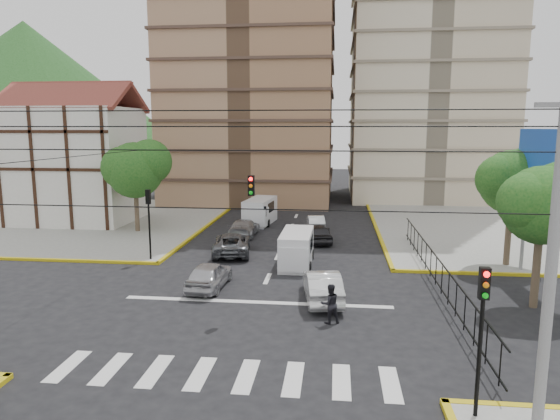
# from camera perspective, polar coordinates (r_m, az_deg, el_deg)

# --- Properties ---
(ground) EXTENTS (160.00, 160.00, 0.00)m
(ground) POSITION_cam_1_polar(r_m,az_deg,el_deg) (23.36, -3.16, -11.47)
(ground) COLOR black
(ground) RESTS_ON ground
(sidewalk_nw) EXTENTS (26.00, 26.00, 0.15)m
(sidewalk_nw) POSITION_cam_1_polar(r_m,az_deg,el_deg) (48.51, -22.92, -1.12)
(sidewalk_nw) COLOR gray
(sidewalk_nw) RESTS_ON ground
(sidewalk_ne) EXTENTS (26.00, 26.00, 0.15)m
(sidewalk_ne) POSITION_cam_1_polar(r_m,az_deg,el_deg) (45.36, 27.40, -2.12)
(sidewalk_ne) COLOR gray
(sidewalk_ne) RESTS_ON ground
(crosswalk_stripes) EXTENTS (12.00, 2.40, 0.01)m
(crosswalk_stripes) POSITION_cam_1_polar(r_m,az_deg,el_deg) (17.99, -6.50, -18.20)
(crosswalk_stripes) COLOR silver
(crosswalk_stripes) RESTS_ON ground
(stop_line) EXTENTS (13.00, 0.40, 0.01)m
(stop_line) POSITION_cam_1_polar(r_m,az_deg,el_deg) (24.47, -2.68, -10.47)
(stop_line) COLOR silver
(stop_line) RESTS_ON ground
(tudor_building) EXTENTS (10.80, 8.05, 12.23)m
(tudor_building) POSITION_cam_1_polar(r_m,az_deg,el_deg) (47.41, -22.27, 5.01)
(tudor_building) COLOR silver
(tudor_building) RESTS_ON ground
(distant_hill) EXTENTS (70.00, 70.00, 28.00)m
(distant_hill) POSITION_cam_1_polar(r_m,az_deg,el_deg) (108.87, -26.77, 11.43)
(distant_hill) COLOR #1B4918
(distant_hill) RESTS_ON ground
(park_fence) EXTENTS (0.10, 22.50, 1.66)m
(park_fence) POSITION_cam_1_polar(r_m,az_deg,el_deg) (27.82, 17.30, -8.43)
(park_fence) COLOR black
(park_fence) RESTS_ON ground
(billboard) EXTENTS (0.36, 6.20, 8.10)m
(billboard) POSITION_cam_1_polar(r_m,az_deg,el_deg) (29.63, 27.76, 3.84)
(billboard) COLOR slate
(billboard) RESTS_ON ground
(tree_park_a) EXTENTS (4.41, 3.60, 6.83)m
(tree_park_a) POSITION_cam_1_polar(r_m,az_deg,el_deg) (25.55, 27.93, 0.86)
(tree_park_a) COLOR #473828
(tree_park_a) RESTS_ON ground
(tree_park_c) EXTENTS (4.65, 3.80, 7.25)m
(tree_park_c) POSITION_cam_1_polar(r_m,az_deg,el_deg) (32.39, 25.16, 3.23)
(tree_park_c) COLOR #473828
(tree_park_c) RESTS_ON ground
(tree_tudor) EXTENTS (5.39, 4.40, 7.43)m
(tree_tudor) POSITION_cam_1_polar(r_m,az_deg,el_deg) (40.76, -16.14, 4.68)
(tree_tudor) COLOR #473828
(tree_tudor) RESTS_ON ground
(traffic_light_se) EXTENTS (0.28, 0.22, 4.40)m
(traffic_light_se) POSITION_cam_1_polar(r_m,az_deg,el_deg) (15.24, 22.08, -11.32)
(traffic_light_se) COLOR black
(traffic_light_se) RESTS_ON ground
(traffic_light_nw) EXTENTS (0.28, 0.22, 4.40)m
(traffic_light_nw) POSITION_cam_1_polar(r_m,az_deg,el_deg) (31.92, -14.77, -0.29)
(traffic_light_nw) COLOR black
(traffic_light_nw) RESTS_ON ground
(traffic_light_hanging) EXTENTS (18.00, 9.12, 0.92)m
(traffic_light_hanging) POSITION_cam_1_polar(r_m,az_deg,el_deg) (19.97, -4.28, 2.42)
(traffic_light_hanging) COLOR black
(traffic_light_hanging) RESTS_ON ground
(utility_pole_se) EXTENTS (1.40, 0.28, 9.00)m
(utility_pole_se) POSITION_cam_1_polar(r_m,az_deg,el_deg) (14.05, 28.55, -6.44)
(utility_pole_se) COLOR slate
(utility_pole_se) RESTS_ON ground
(van_right_lane) EXTENTS (1.95, 4.60, 2.06)m
(van_right_lane) POSITION_cam_1_polar(r_m,az_deg,el_deg) (30.30, 1.88, -4.57)
(van_right_lane) COLOR silver
(van_right_lane) RESTS_ON ground
(van_left_lane) EXTENTS (2.49, 5.08, 2.20)m
(van_left_lane) POSITION_cam_1_polar(r_m,az_deg,el_deg) (43.30, -2.35, -0.23)
(van_left_lane) COLOR silver
(van_left_lane) RESTS_ON ground
(car_silver_front_left) EXTENTS (1.87, 4.23, 1.42)m
(car_silver_front_left) POSITION_cam_1_polar(r_m,az_deg,el_deg) (26.53, -8.10, -7.36)
(car_silver_front_left) COLOR #B2B1B6
(car_silver_front_left) RESTS_ON ground
(car_white_front_right) EXTENTS (2.22, 4.77, 1.51)m
(car_white_front_right) POSITION_cam_1_polar(r_m,az_deg,el_deg) (24.52, 4.85, -8.60)
(car_white_front_right) COLOR silver
(car_white_front_right) RESTS_ON ground
(car_grey_mid_left) EXTENTS (3.10, 5.38, 1.41)m
(car_grey_mid_left) POSITION_cam_1_polar(r_m,az_deg,el_deg) (33.36, -5.52, -3.82)
(car_grey_mid_left) COLOR #525559
(car_grey_mid_left) RESTS_ON ground
(car_silver_rear_left) EXTENTS (1.91, 4.62, 1.34)m
(car_silver_rear_left) POSITION_cam_1_polar(r_m,az_deg,el_deg) (38.68, -4.13, -2.02)
(car_silver_rear_left) COLOR #A6A6AA
(car_silver_rear_left) RESTS_ON ground
(car_darkgrey_mid_right) EXTENTS (2.26, 4.24, 1.37)m
(car_darkgrey_mid_right) POSITION_cam_1_polar(r_m,az_deg,el_deg) (36.63, 4.53, -2.64)
(car_darkgrey_mid_right) COLOR #252527
(car_darkgrey_mid_right) RESTS_ON ground
(car_white_rear_right) EXTENTS (1.74, 3.83, 1.22)m
(car_white_rear_right) POSITION_cam_1_polar(r_m,az_deg,el_deg) (41.11, 4.09, -1.41)
(car_white_rear_right) COLOR white
(car_white_rear_right) RESTS_ON ground
(pedestrian_crosswalk) EXTENTS (1.03, 0.92, 1.74)m
(pedestrian_crosswalk) POSITION_cam_1_polar(r_m,az_deg,el_deg) (21.84, 5.73, -10.60)
(pedestrian_crosswalk) COLOR black
(pedestrian_crosswalk) RESTS_ON ground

